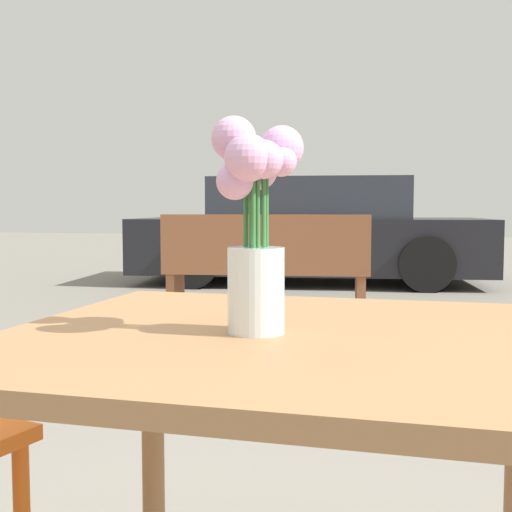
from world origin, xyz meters
name	(u,v)px	position (x,y,z in m)	size (l,w,h in m)	color
table_front	(292,395)	(0.00, 0.00, 0.60)	(0.89, 0.80, 0.70)	#9E7047
flower_vase	(256,221)	(-0.05, -0.02, 0.87)	(0.14, 0.15, 0.33)	silver
bench_middle	(265,271)	(-0.82, 3.41, 0.45)	(1.48, 0.54, 0.85)	brown
parked_car	(309,233)	(-1.02, 6.72, 0.60)	(4.28, 2.18, 1.25)	black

